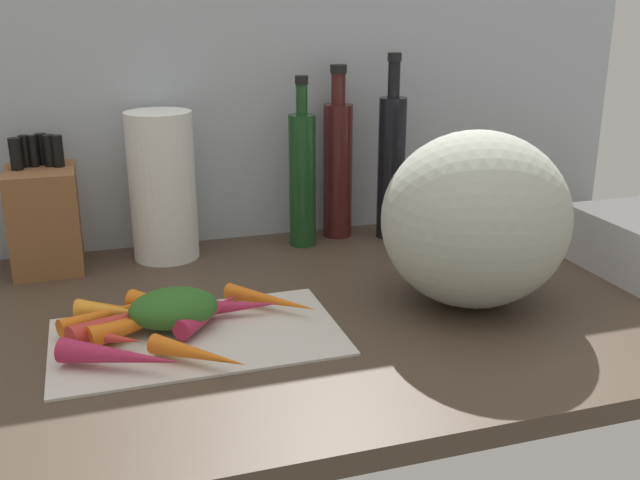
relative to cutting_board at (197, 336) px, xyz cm
name	(u,v)px	position (x,y,z in cm)	size (l,w,h in cm)	color
ground_plane	(285,316)	(14.77, 7.02, -1.90)	(170.00, 80.00, 3.00)	#47382B
wall_back	(230,86)	(14.77, 45.52, 29.60)	(170.00, 3.00, 60.00)	#ADB7C1
cutting_board	(197,336)	(0.00, 0.00, 0.00)	(40.59, 24.41, 0.80)	beige
carrot_0	(172,307)	(-2.64, 6.94, 1.98)	(3.15, 3.15, 14.65)	orange
carrot_1	(151,316)	(-5.87, 5.05, 1.64)	(2.48, 2.48, 14.21)	orange
carrot_2	(112,313)	(-11.25, 7.81, 1.76)	(2.73, 2.73, 16.25)	orange
carrot_3	(199,354)	(-1.16, -9.30, 1.79)	(2.78, 2.78, 14.51)	orange
carrot_4	(241,306)	(7.29, 4.66, 1.69)	(2.58, 2.58, 11.56)	#B2264C
carrot_5	(271,300)	(12.25, 5.44, 1.71)	(2.63, 2.63, 15.87)	orange
carrot_6	(211,312)	(2.66, 3.48, 1.91)	(3.02, 3.02, 14.90)	#B2264C
carrot_7	(108,338)	(-12.28, -0.80, 1.78)	(2.77, 2.77, 10.37)	red
carrot_8	(127,318)	(-9.34, 4.40, 2.06)	(3.33, 3.33, 17.81)	red
carrot_9	(139,323)	(-7.77, 2.19, 2.02)	(3.24, 3.24, 14.87)	orange
carrot_10	(112,311)	(-11.23, 7.91, 1.96)	(3.11, 3.11, 10.87)	orange
carrot_11	(130,311)	(-8.71, 8.48, 1.43)	(2.07, 2.07, 17.67)	orange
carrot_12	(121,356)	(-10.88, -7.47, 2.09)	(3.38, 3.38, 16.91)	#B2264C
carrot_greens_pile	(173,308)	(-2.76, 3.61, 3.11)	(12.83, 9.87, 5.43)	#2D6023
winter_squash	(475,219)	(43.59, 0.10, 13.35)	(29.37, 27.94, 27.49)	#B2B7A8
knife_block	(45,215)	(-20.83, 38.28, 9.08)	(11.67, 16.73, 23.68)	brown
paper_towel_roll	(163,186)	(-0.11, 36.52, 13.18)	(11.98, 11.98, 27.16)	white
bottle_0	(302,177)	(26.22, 35.82, 13.15)	(5.16, 5.16, 32.63)	#19421E
bottle_1	(338,166)	(34.58, 39.24, 14.03)	(5.76, 5.76, 34.10)	#471919
bottle_2	(391,164)	(44.44, 35.38, 14.63)	(5.41, 5.41, 36.37)	black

